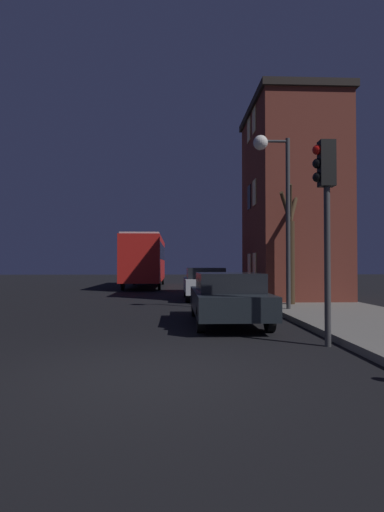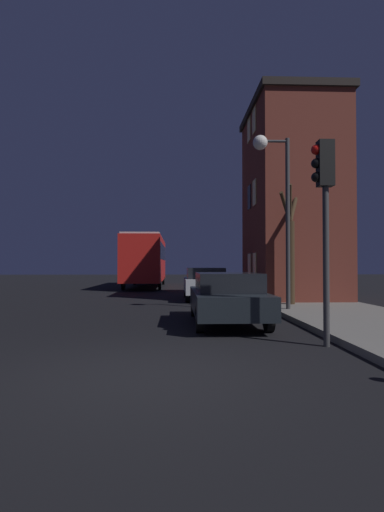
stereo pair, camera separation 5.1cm
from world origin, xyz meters
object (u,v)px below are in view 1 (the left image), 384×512
traffic_light (325,198)px  bus (145,257)px  bare_tree (290,250)px  car_mid_lane (205,282)px  streetlamp (274,181)px  car_near_lane (227,296)px

traffic_light → bus: (-5.10, 21.10, -0.77)m
bare_tree → car_mid_lane: (-2.88, 3.82, -1.34)m
traffic_light → bare_tree: bare_tree is taller
streetlamp → bare_tree: (0.99, 1.59, -2.21)m
car_mid_lane → bare_tree: bearing=-53.0°
bus → car_near_lane: 18.40m
traffic_light → car_mid_lane: traffic_light is taller
streetlamp → bus: size_ratio=0.54×
traffic_light → car_near_lane: traffic_light is taller
bus → car_near_lane: bearing=-78.8°
bare_tree → car_mid_lane: bearing=127.0°
traffic_light → bare_tree: (1.30, 6.84, -0.77)m
bus → car_mid_lane: 11.10m
bus → bare_tree: bearing=-65.8°
bare_tree → car_mid_lane: size_ratio=0.97×
streetlamp → car_mid_lane: bearing=109.2°
traffic_light → streetlamp: bearing=86.7°
traffic_light → car_mid_lane: 10.98m
bare_tree → car_near_lane: 4.88m
streetlamp → bare_tree: 2.90m
bus → car_mid_lane: bus is taller
streetlamp → traffic_light: streetlamp is taller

